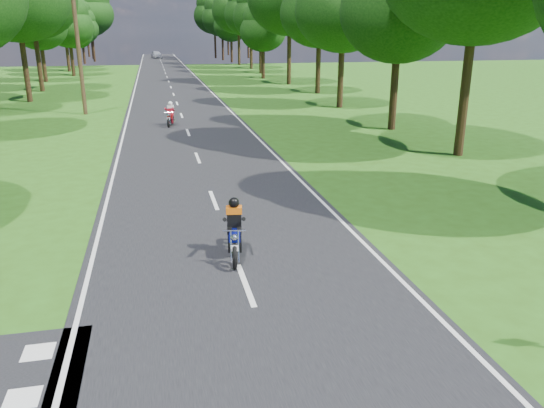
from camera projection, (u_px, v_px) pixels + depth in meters
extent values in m
plane|color=#285012|center=(265.00, 336.00, 9.34)|extent=(160.00, 160.00, 0.00)
cube|color=black|center=(169.00, 82.00, 55.74)|extent=(7.00, 140.00, 0.02)
cube|color=silver|center=(246.00, 284.00, 11.19)|extent=(0.12, 2.00, 0.01)
cube|color=silver|center=(214.00, 200.00, 16.76)|extent=(0.12, 2.00, 0.01)
cube|color=silver|center=(198.00, 158.00, 22.33)|extent=(0.12, 2.00, 0.01)
cube|color=silver|center=(188.00, 132.00, 27.89)|extent=(0.12, 2.00, 0.01)
cube|color=silver|center=(182.00, 115.00, 33.46)|extent=(0.12, 2.00, 0.01)
cube|color=silver|center=(177.00, 103.00, 39.03)|extent=(0.12, 2.00, 0.01)
cube|color=silver|center=(174.00, 94.00, 44.60)|extent=(0.12, 2.00, 0.01)
cube|color=silver|center=(171.00, 87.00, 50.16)|extent=(0.12, 2.00, 0.01)
cube|color=silver|center=(169.00, 82.00, 55.73)|extent=(0.12, 2.00, 0.01)
cube|color=silver|center=(167.00, 77.00, 61.30)|extent=(0.12, 2.00, 0.01)
cube|color=silver|center=(165.00, 73.00, 66.87)|extent=(0.12, 2.00, 0.01)
cube|color=silver|center=(164.00, 70.00, 72.44)|extent=(0.12, 2.00, 0.01)
cube|color=silver|center=(163.00, 67.00, 78.00)|extent=(0.12, 2.00, 0.01)
cube|color=silver|center=(162.00, 65.00, 83.57)|extent=(0.12, 2.00, 0.01)
cube|color=silver|center=(161.00, 62.00, 89.14)|extent=(0.12, 2.00, 0.01)
cube|color=silver|center=(161.00, 61.00, 94.71)|extent=(0.12, 2.00, 0.01)
cube|color=silver|center=(160.00, 59.00, 100.27)|extent=(0.12, 2.00, 0.01)
cube|color=silver|center=(160.00, 57.00, 105.84)|extent=(0.12, 2.00, 0.01)
cube|color=silver|center=(159.00, 56.00, 111.41)|extent=(0.12, 2.00, 0.01)
cube|color=silver|center=(159.00, 55.00, 116.98)|extent=(0.12, 2.00, 0.01)
cube|color=silver|center=(136.00, 82.00, 55.06)|extent=(0.10, 140.00, 0.01)
cube|color=silver|center=(200.00, 81.00, 56.41)|extent=(0.10, 140.00, 0.01)
cube|color=silver|center=(22.00, 398.00, 7.72)|extent=(0.50, 0.50, 0.01)
cube|color=silver|center=(38.00, 352.00, 8.84)|extent=(0.50, 0.50, 0.01)
cylinder|color=black|center=(26.00, 72.00, 39.49)|extent=(0.40, 0.40, 4.32)
cylinder|color=black|center=(39.00, 66.00, 46.35)|extent=(0.40, 0.40, 4.40)
cylinder|color=black|center=(44.00, 66.00, 55.24)|extent=(0.40, 0.40, 3.20)
ellipsoid|color=black|center=(39.00, 26.00, 54.01)|extent=(5.60, 5.60, 4.76)
ellipsoid|color=black|center=(37.00, 10.00, 53.53)|extent=(4.80, 4.80, 4.08)
cylinder|color=black|center=(72.00, 62.00, 62.46)|extent=(0.40, 0.40, 3.22)
ellipsoid|color=black|center=(68.00, 26.00, 61.23)|extent=(5.64, 5.64, 4.79)
ellipsoid|color=black|center=(67.00, 12.00, 60.74)|extent=(4.83, 4.83, 4.11)
cylinder|color=black|center=(68.00, 57.00, 69.29)|extent=(0.40, 0.40, 3.61)
ellipsoid|color=black|center=(64.00, 21.00, 67.91)|extent=(6.31, 6.31, 5.37)
ellipsoid|color=black|center=(62.00, 7.00, 67.36)|extent=(5.41, 5.41, 4.60)
cylinder|color=black|center=(79.00, 58.00, 76.77)|extent=(0.40, 0.40, 2.67)
ellipsoid|color=black|center=(76.00, 34.00, 75.75)|extent=(4.67, 4.67, 3.97)
ellipsoid|color=black|center=(75.00, 25.00, 75.34)|extent=(4.00, 4.00, 3.40)
ellipsoid|color=black|center=(74.00, 15.00, 74.94)|extent=(3.00, 3.00, 2.55)
cylinder|color=black|center=(84.00, 54.00, 85.16)|extent=(0.40, 0.40, 3.09)
ellipsoid|color=black|center=(81.00, 29.00, 83.97)|extent=(5.40, 5.40, 4.59)
ellipsoid|color=black|center=(80.00, 19.00, 83.50)|extent=(4.63, 4.63, 3.93)
ellipsoid|color=black|center=(79.00, 9.00, 83.03)|extent=(3.47, 3.47, 2.95)
cylinder|color=black|center=(94.00, 48.00, 91.18)|extent=(0.40, 0.40, 4.48)
ellipsoid|color=black|center=(90.00, 14.00, 89.46)|extent=(7.84, 7.84, 6.66)
ellipsoid|color=black|center=(89.00, 0.00, 88.78)|extent=(6.72, 6.72, 5.71)
cylinder|color=black|center=(93.00, 48.00, 99.35)|extent=(0.40, 0.40, 4.09)
ellipsoid|color=black|center=(90.00, 19.00, 97.78)|extent=(7.16, 7.16, 6.09)
ellipsoid|color=black|center=(88.00, 8.00, 97.16)|extent=(6.14, 6.14, 5.22)
cylinder|color=black|center=(464.00, 102.00, 22.21)|extent=(0.40, 0.40, 4.56)
cylinder|color=black|center=(394.00, 97.00, 28.38)|extent=(0.40, 0.40, 3.49)
ellipsoid|color=black|center=(400.00, 12.00, 27.03)|extent=(6.12, 6.12, 5.20)
cylinder|color=black|center=(341.00, 80.00, 36.62)|extent=(0.40, 0.40, 3.69)
ellipsoid|color=black|center=(343.00, 11.00, 35.20)|extent=(6.46, 6.46, 5.49)
cylinder|color=black|center=(318.00, 71.00, 45.04)|extent=(0.40, 0.40, 3.74)
ellipsoid|color=black|center=(320.00, 13.00, 43.60)|extent=(6.55, 6.55, 5.57)
cylinder|color=black|center=(289.00, 60.00, 52.51)|extent=(0.40, 0.40, 4.64)
cylinder|color=black|center=(263.00, 65.00, 59.22)|extent=(0.40, 0.40, 2.91)
ellipsoid|color=black|center=(263.00, 31.00, 58.11)|extent=(5.09, 5.09, 4.33)
ellipsoid|color=black|center=(263.00, 18.00, 57.67)|extent=(4.36, 4.36, 3.71)
ellipsoid|color=black|center=(263.00, 4.00, 57.23)|extent=(3.27, 3.27, 2.78)
cylinder|color=black|center=(261.00, 57.00, 66.26)|extent=(0.40, 0.40, 3.88)
ellipsoid|color=black|center=(260.00, 17.00, 64.77)|extent=(6.78, 6.78, 5.77)
ellipsoid|color=black|center=(260.00, 0.00, 64.19)|extent=(5.81, 5.81, 4.94)
cylinder|color=black|center=(251.00, 53.00, 74.14)|extent=(0.40, 0.40, 4.18)
ellipsoid|color=black|center=(251.00, 14.00, 72.54)|extent=(7.31, 7.31, 6.21)
cylinder|color=black|center=(239.00, 50.00, 82.33)|extent=(0.40, 0.40, 4.63)
ellipsoid|color=black|center=(238.00, 11.00, 80.55)|extent=(8.11, 8.11, 6.89)
cylinder|color=black|center=(232.00, 52.00, 89.26)|extent=(0.40, 0.40, 3.36)
ellipsoid|color=black|center=(231.00, 26.00, 87.97)|extent=(5.88, 5.88, 5.00)
ellipsoid|color=black|center=(231.00, 16.00, 87.46)|extent=(5.04, 5.04, 4.29)
ellipsoid|color=black|center=(231.00, 5.00, 86.95)|extent=(3.78, 3.78, 3.21)
cylinder|color=black|center=(223.00, 48.00, 95.75)|extent=(0.40, 0.40, 4.09)
ellipsoid|color=black|center=(222.00, 19.00, 94.18)|extent=(7.15, 7.15, 6.08)
ellipsoid|color=black|center=(222.00, 7.00, 93.56)|extent=(6.13, 6.13, 5.21)
cylinder|color=black|center=(215.00, 46.00, 102.79)|extent=(0.40, 0.40, 4.48)
ellipsoid|color=black|center=(214.00, 16.00, 101.07)|extent=(7.84, 7.84, 6.66)
ellipsoid|color=black|center=(214.00, 4.00, 100.39)|extent=(6.72, 6.72, 5.71)
cylinder|color=black|center=(88.00, 47.00, 107.96)|extent=(0.40, 0.40, 3.84)
ellipsoid|color=black|center=(86.00, 23.00, 106.48)|extent=(6.72, 6.72, 5.71)
ellipsoid|color=black|center=(85.00, 13.00, 105.90)|extent=(5.76, 5.76, 4.90)
ellipsoid|color=black|center=(84.00, 3.00, 105.32)|extent=(4.32, 4.32, 3.67)
cylinder|color=black|center=(228.00, 45.00, 115.69)|extent=(0.40, 0.40, 4.16)
ellipsoid|color=black|center=(228.00, 20.00, 114.10)|extent=(7.28, 7.28, 6.19)
ellipsoid|color=black|center=(227.00, 10.00, 113.46)|extent=(6.24, 6.24, 5.30)
ellipsoid|color=black|center=(227.00, 0.00, 112.83)|extent=(4.68, 4.68, 3.98)
cylinder|color=black|center=(68.00, 51.00, 93.68)|extent=(0.40, 0.40, 3.52)
ellipsoid|color=black|center=(65.00, 25.00, 92.33)|extent=(6.16, 6.16, 5.24)
ellipsoid|color=black|center=(63.00, 14.00, 91.79)|extent=(5.28, 5.28, 4.49)
ellipsoid|color=black|center=(62.00, 4.00, 91.26)|extent=(3.96, 3.96, 3.37)
cylinder|color=black|center=(248.00, 46.00, 103.06)|extent=(0.40, 0.40, 4.48)
ellipsoid|color=black|center=(248.00, 16.00, 101.34)|extent=(7.84, 7.84, 6.66)
ellipsoid|color=black|center=(248.00, 4.00, 100.66)|extent=(6.72, 6.72, 5.71)
cylinder|color=#382616|center=(79.00, 50.00, 32.85)|extent=(0.26, 0.26, 8.00)
imported|color=silver|center=(156.00, 55.00, 102.16)|extent=(2.34, 4.39, 1.42)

